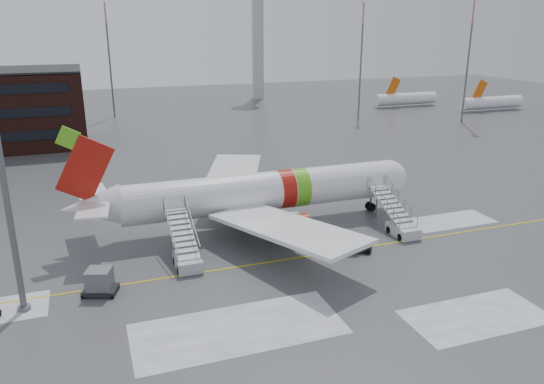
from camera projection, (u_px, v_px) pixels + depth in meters
name	position (u px, v px, depth m)	size (l,w,h in m)	color
ground	(273.00, 256.00, 46.05)	(260.00, 260.00, 0.00)	#494C4F
airliner	(256.00, 193.00, 52.07)	(35.03, 32.97, 11.18)	white
airstair_fwd	(399.00, 223.00, 50.87)	(2.05, 7.70, 3.48)	silver
airstair_aft	(186.00, 252.00, 44.26)	(2.05, 7.70, 3.48)	#A8AAAF
pushback_tug	(354.00, 244.00, 46.98)	(2.84, 2.48, 1.45)	black
uld_container	(100.00, 282.00, 39.50)	(2.86, 2.44, 1.98)	black
control_tower	(258.00, 25.00, 135.06)	(6.40, 6.40, 30.00)	#B2B5BA
light_mast_far_ne	(362.00, 50.00, 110.82)	(1.20, 1.20, 24.25)	#595B60
light_mast_far_n	(109.00, 50.00, 109.16)	(1.20, 1.20, 24.25)	#595B60
light_mast_far_e	(469.00, 52.00, 103.40)	(1.20, 1.20, 24.25)	#595B60
distant_aircraft	(432.00, 109.00, 123.42)	(35.00, 18.00, 8.00)	#D8590C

